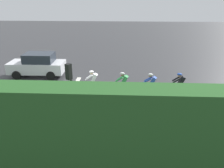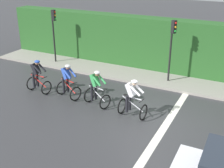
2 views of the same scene
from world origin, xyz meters
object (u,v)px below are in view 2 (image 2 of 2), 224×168
(cyclist_mid, at_px, (96,89))
(traffic_light_far_junction, at_px, (54,28))
(cyclist_lead, at_px, (38,77))
(cyclist_fourth, at_px, (132,99))
(cyclist_second, at_px, (68,82))
(traffic_light_near_crossing, at_px, (172,42))

(cyclist_mid, xyz_separation_m, traffic_light_far_junction, (3.89, 5.15, 1.43))
(cyclist_lead, xyz_separation_m, traffic_light_far_junction, (3.93, 1.87, 1.43))
(cyclist_fourth, relative_size, traffic_light_far_junction, 0.50)
(cyclist_lead, height_order, cyclist_fourth, same)
(cyclist_lead, distance_m, cyclist_second, 1.68)
(cyclist_fourth, distance_m, traffic_light_near_crossing, 4.45)
(traffic_light_near_crossing, xyz_separation_m, traffic_light_far_junction, (-0.08, 7.31, 0.00))
(traffic_light_near_crossing, relative_size, traffic_light_far_junction, 1.00)
(cyclist_second, distance_m, traffic_light_near_crossing, 5.58)
(cyclist_fourth, height_order, traffic_light_near_crossing, traffic_light_near_crossing)
(traffic_light_near_crossing, bearing_deg, cyclist_lead, 126.38)
(cyclist_fourth, distance_m, traffic_light_far_junction, 8.22)
(cyclist_second, xyz_separation_m, cyclist_mid, (-0.11, -1.61, 0.00))
(cyclist_second, xyz_separation_m, traffic_light_near_crossing, (3.86, -3.77, 1.43))
(cyclist_second, bearing_deg, traffic_light_far_junction, 43.08)
(traffic_light_near_crossing, bearing_deg, cyclist_fourth, 175.27)
(cyclist_second, bearing_deg, cyclist_mid, -93.98)
(traffic_light_near_crossing, distance_m, traffic_light_far_junction, 7.31)
(cyclist_second, height_order, traffic_light_near_crossing, traffic_light_near_crossing)
(cyclist_fourth, bearing_deg, traffic_light_near_crossing, -4.73)
(cyclist_lead, bearing_deg, cyclist_fourth, -92.13)
(traffic_light_far_junction, bearing_deg, traffic_light_near_crossing, -89.38)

